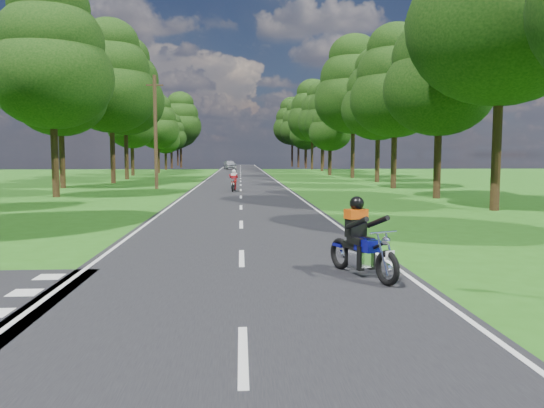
{
  "coord_description": "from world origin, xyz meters",
  "views": [
    {
      "loc": [
        -0.02,
        -10.21,
        2.42
      ],
      "look_at": [
        0.83,
        4.0,
        1.1
      ],
      "focal_mm": 35.0,
      "sensor_mm": 36.0,
      "label": 1
    }
  ],
  "objects": [
    {
      "name": "treeline",
      "position": [
        1.43,
        60.06,
        8.25
      ],
      "size": [
        40.0,
        115.35,
        14.78
      ],
      "color": "black",
      "rests_on": "ground"
    },
    {
      "name": "distant_car",
      "position": [
        -1.73,
        78.48,
        0.79
      ],
      "size": [
        2.54,
        4.75,
        1.54
      ],
      "primitive_type": "imported",
      "rotation": [
        0.0,
        0.0,
        0.17
      ],
      "color": "silver",
      "rests_on": "main_road"
    },
    {
      "name": "ground",
      "position": [
        0.0,
        0.0,
        0.0
      ],
      "size": [
        160.0,
        160.0,
        0.0
      ],
      "primitive_type": "plane",
      "color": "#255B14",
      "rests_on": "ground"
    },
    {
      "name": "main_road",
      "position": [
        0.0,
        50.0,
        0.01
      ],
      "size": [
        7.0,
        140.0,
        0.02
      ],
      "primitive_type": "cube",
      "color": "black",
      "rests_on": "ground"
    },
    {
      "name": "rider_near_blue",
      "position": [
        2.37,
        -0.04,
        0.81
      ],
      "size": [
        1.3,
        2.01,
        1.59
      ],
      "primitive_type": null,
      "rotation": [
        0.0,
        0.0,
        0.38
      ],
      "color": "#0B0C80",
      "rests_on": "main_road"
    },
    {
      "name": "telegraph_pole",
      "position": [
        -6.0,
        28.0,
        4.07
      ],
      "size": [
        1.2,
        0.26,
        8.0
      ],
      "color": "#382616",
      "rests_on": "ground"
    },
    {
      "name": "rider_far_red",
      "position": [
        -0.46,
        24.87,
        0.74
      ],
      "size": [
        0.72,
        1.77,
        1.44
      ],
      "primitive_type": null,
      "rotation": [
        0.0,
        0.0,
        -0.08
      ],
      "color": "#9F140C",
      "rests_on": "main_road"
    },
    {
      "name": "road_markings",
      "position": [
        -0.14,
        48.13,
        0.02
      ],
      "size": [
        7.4,
        140.0,
        0.01
      ],
      "color": "silver",
      "rests_on": "main_road"
    }
  ]
}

